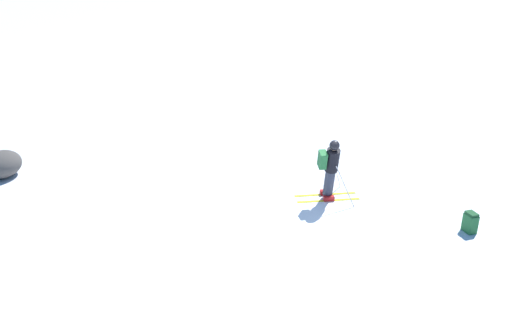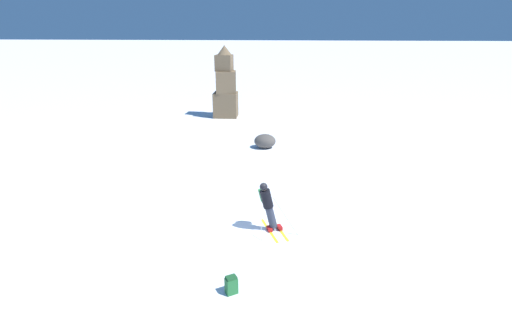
{
  "view_description": "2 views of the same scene",
  "coord_description": "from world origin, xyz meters",
  "views": [
    {
      "loc": [
        -10.73,
        -0.9,
        5.94
      ],
      "look_at": [
        1.83,
        2.07,
        0.67
      ],
      "focal_mm": 35.0,
      "sensor_mm": 36.0,
      "label": 1
    },
    {
      "loc": [
        1.53,
        -11.98,
        6.64
      ],
      "look_at": [
        0.48,
        2.61,
        1.59
      ],
      "focal_mm": 28.0,
      "sensor_mm": 36.0,
      "label": 2
    }
  ],
  "objects": [
    {
      "name": "spare_backpack",
      "position": [
        0.27,
        -3.4,
        0.24
      ],
      "size": [
        0.37,
        0.34,
        0.5
      ],
      "rotation": [
        0.0,
        0.0,
        3.68
      ],
      "color": "#236633",
      "rests_on": "ground"
    },
    {
      "name": "ground_plane",
      "position": [
        0.0,
        0.0,
        0.0
      ],
      "size": [
        300.0,
        300.0,
        0.0
      ],
      "primitive_type": "plane",
      "color": "white"
    },
    {
      "name": "exposed_boulder_0",
      "position": [
        0.5,
        9.31,
        0.39
      ],
      "size": [
        1.2,
        1.02,
        0.78
      ],
      "primitive_type": "ellipsoid",
      "color": "#4C4742",
      "rests_on": "ground"
    },
    {
      "name": "skier",
      "position": [
        1.06,
        -0.06,
        0.99
      ],
      "size": [
        1.37,
        1.73,
        1.79
      ],
      "rotation": [
        0.0,
        0.0,
        0.36
      ],
      "color": "yellow",
      "rests_on": "ground"
    }
  ]
}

